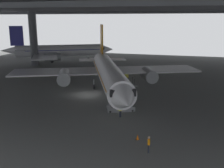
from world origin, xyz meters
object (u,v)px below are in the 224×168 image
at_px(boarding_stairs, 121,106).
at_px(airplane_distant, 58,51).
at_px(crew_worker_near_nose, 149,143).
at_px(traffic_cone_orange, 138,137).
at_px(airplane_main, 109,73).
at_px(baggage_tug, 124,76).
at_px(crew_worker_by_stairs, 120,110).

xyz_separation_m(boarding_stairs, airplane_distant, (-28.83, 37.51, 2.55)).
distance_m(crew_worker_near_nose, airplane_distant, 59.34).
bearing_deg(traffic_cone_orange, airplane_distant, 125.49).
distance_m(airplane_main, baggage_tug, 12.06).
xyz_separation_m(boarding_stairs, traffic_cone_orange, (3.90, -8.40, -0.44)).
relative_size(airplane_main, baggage_tug, 13.88).
bearing_deg(baggage_tug, airplane_main, -90.04).
xyz_separation_m(airplane_distant, traffic_cone_orange, (32.74, -45.91, -2.99)).
bearing_deg(traffic_cone_orange, airplane_main, 115.82).
distance_m(airplane_distant, baggage_tug, 29.70).
relative_size(crew_worker_by_stairs, baggage_tug, 0.69).
relative_size(airplane_distant, baggage_tug, 12.46).
bearing_deg(airplane_distant, traffic_cone_orange, -54.51).
height_order(airplane_main, traffic_cone_orange, airplane_main).
bearing_deg(crew_worker_near_nose, airplane_distant, 125.29).
xyz_separation_m(crew_worker_by_stairs, traffic_cone_orange, (3.41, -5.97, -0.69)).
distance_m(airplane_main, boarding_stairs, 10.42).
distance_m(crew_worker_near_nose, traffic_cone_orange, 3.00).
bearing_deg(boarding_stairs, baggage_tug, 102.29).
height_order(airplane_main, airplane_distant, airplane_main).
bearing_deg(crew_worker_near_nose, baggage_tug, 107.46).
height_order(crew_worker_by_stairs, airplane_distant, airplane_distant).
bearing_deg(crew_worker_near_nose, boarding_stairs, 116.48).
height_order(crew_worker_by_stairs, baggage_tug, crew_worker_by_stairs).
bearing_deg(airplane_main, boarding_stairs, -63.34).
bearing_deg(crew_worker_by_stairs, baggage_tug, 102.21).
relative_size(boarding_stairs, baggage_tug, 1.87).
height_order(boarding_stairs, traffic_cone_orange, boarding_stairs).
relative_size(traffic_cone_orange, baggage_tug, 0.24).
xyz_separation_m(boarding_stairs, crew_worker_by_stairs, (0.50, -2.43, 0.25)).
bearing_deg(baggage_tug, boarding_stairs, -77.71).
distance_m(crew_worker_near_nose, crew_worker_by_stairs, 9.79).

